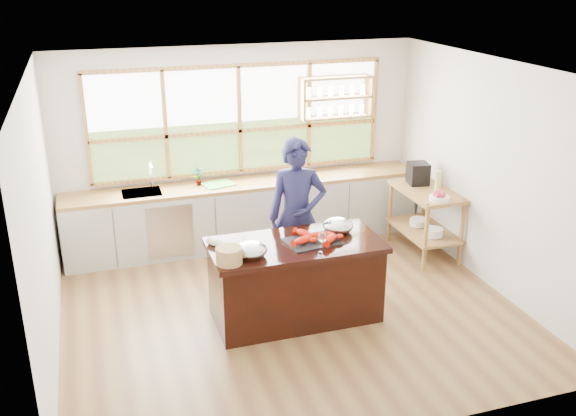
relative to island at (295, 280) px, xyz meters
name	(u,v)px	position (x,y,z in m)	size (l,w,h in m)	color
ground_plane	(290,308)	(0.00, 0.20, -0.45)	(5.00, 5.00, 0.00)	brown
room_shell	(278,148)	(0.02, 0.71, 1.30)	(5.02, 4.52, 2.71)	beige
back_counter	(245,213)	(-0.02, 2.14, 0.00)	(4.90, 0.63, 0.90)	#B7B7AE
right_shelf_unit	(426,211)	(2.19, 1.09, 0.15)	(0.62, 1.10, 0.90)	#9C6C38
island	(295,280)	(0.00, 0.00, 0.00)	(1.85, 0.90, 0.90)	black
cook	(297,216)	(0.24, 0.65, 0.48)	(0.68, 0.44, 1.86)	#17173B
potted_plant	(198,176)	(-0.64, 2.20, 0.58)	(0.14, 0.09, 0.26)	slate
cutting_board	(218,184)	(-0.38, 2.14, 0.45)	(0.40, 0.30, 0.01)	#50BF47
espresso_machine	(418,173)	(2.19, 1.36, 0.59)	(0.25, 0.27, 0.29)	black
wine_bottle	(438,182)	(2.24, 0.93, 0.60)	(0.08, 0.08, 0.31)	tan
fruit_bowl	(439,197)	(2.14, 0.70, 0.49)	(0.25, 0.25, 0.11)	white
slate_board	(312,241)	(0.17, -0.04, 0.45)	(0.55, 0.40, 0.02)	black
lobster_pile	(314,237)	(0.19, -0.04, 0.50)	(0.52, 0.44, 0.08)	red
mixing_bowl_left	(251,250)	(-0.54, -0.18, 0.52)	(0.33, 0.33, 0.16)	#B9BCC0
mixing_bowl_right	(338,226)	(0.54, 0.15, 0.52)	(0.34, 0.34, 0.16)	#B9BCC0
wine_glass	(322,238)	(0.18, -0.32, 0.61)	(0.08, 0.08, 0.22)	white
wicker_basket	(229,256)	(-0.79, -0.28, 0.53)	(0.27, 0.27, 0.17)	#9E6A45
parchment_roll	(220,244)	(-0.79, 0.14, 0.49)	(0.08, 0.08, 0.30)	white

